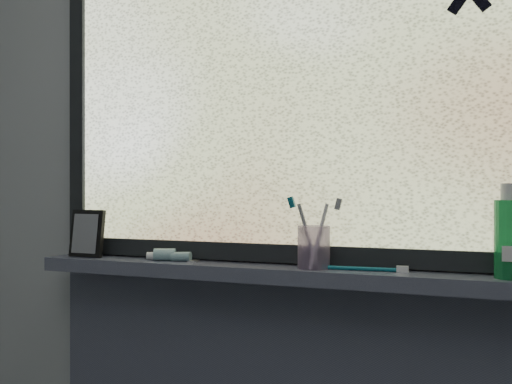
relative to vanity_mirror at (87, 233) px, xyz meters
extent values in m
cube|color=#9EA3A8|center=(0.70, 0.08, 0.16)|extent=(3.00, 0.01, 2.50)
cube|color=#46495D|center=(0.70, 0.01, -0.09)|extent=(1.62, 0.14, 0.04)
cube|color=silver|center=(0.70, 0.06, 0.44)|extent=(1.50, 0.01, 1.00)
cube|color=black|center=(0.70, 0.06, -0.04)|extent=(1.60, 0.03, 0.05)
cube|color=black|center=(-0.08, 0.06, 0.44)|extent=(0.05, 0.03, 1.10)
cube|color=black|center=(0.00, 0.00, 0.00)|extent=(0.12, 0.06, 0.14)
cylinder|color=#B394C4|center=(0.72, 0.00, -0.02)|extent=(0.09, 0.09, 0.11)
cylinder|color=#1D974D|center=(1.19, 0.00, 0.04)|extent=(0.08, 0.08, 0.18)
camera|label=1|loc=(1.13, -1.44, 0.13)|focal=40.00mm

